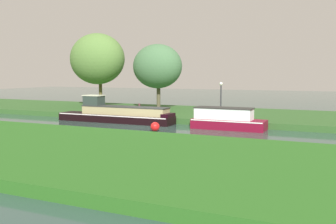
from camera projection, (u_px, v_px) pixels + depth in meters
name	position (u px, v px, depth m)	size (l,w,h in m)	color
ground_plane	(142.00, 126.00, 24.78)	(120.00, 120.00, 0.00)	#2D4841
riverbank_far	(182.00, 113.00, 31.10)	(72.00, 10.00, 0.40)	#2F5725
riverbank_near	(45.00, 148.00, 16.61)	(72.00, 10.00, 0.40)	#275E1C
maroon_barge	(227.00, 120.00, 23.60)	(4.57, 1.62, 1.35)	maroon
black_narrowboat	(117.00, 114.00, 26.91)	(8.92, 1.57, 1.90)	black
willow_tree_left	(97.00, 59.00, 35.05)	(5.42, 4.15, 6.80)	brown
willow_tree_centre	(157.00, 66.00, 32.68)	(4.43, 3.48, 5.63)	brown
lamp_post	(221.00, 95.00, 26.23)	(0.24, 0.24, 2.48)	#333338
mooring_post_near	(139.00, 110.00, 27.51)	(0.15, 0.15, 0.89)	#502E31
channel_buoy	(155.00, 127.00, 22.70)	(0.55, 0.55, 0.55)	red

